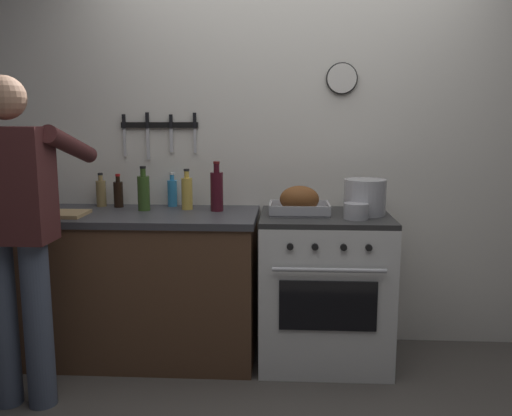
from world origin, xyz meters
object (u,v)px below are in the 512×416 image
at_px(saucepan, 356,211).
at_px(bottle_wine_red, 217,190).
at_px(bottle_cooking_oil, 187,193).
at_px(bottle_olive_oil, 144,192).
at_px(bottle_dish_soap, 172,192).
at_px(bottle_vinegar, 101,193).
at_px(roasting_pan, 299,202).
at_px(stove, 324,288).
at_px(person_cook, 15,222).
at_px(cutting_board, 55,214).
at_px(stock_pot, 365,197).
at_px(bottle_soy_sauce, 118,193).

distance_m(saucepan, bottle_wine_red, 0.85).
xyz_separation_m(bottle_cooking_oil, bottle_wine_red, (0.19, -0.05, 0.02)).
distance_m(bottle_cooking_oil, bottle_olive_oil, 0.26).
distance_m(bottle_dish_soap, bottle_vinegar, 0.46).
xyz_separation_m(roasting_pan, bottle_vinegar, (-1.26, 0.22, 0.01)).
bearing_deg(bottle_vinegar, stove, -8.89).
distance_m(person_cook, roasting_pan, 1.53).
bearing_deg(bottle_cooking_oil, person_cook, -134.24).
bearing_deg(stove, cutting_board, -175.61).
bearing_deg(bottle_vinegar, person_cook, -100.17).
bearing_deg(bottle_cooking_oil, bottle_wine_red, -14.83).
bearing_deg(bottle_olive_oil, roasting_pan, -4.96).
bearing_deg(saucepan, bottle_vinegar, 167.45).
height_order(person_cook, stock_pot, person_cook).
distance_m(bottle_olive_oil, bottle_vinegar, 0.34).
bearing_deg(roasting_pan, bottle_wine_red, 170.08).
xyz_separation_m(person_cook, bottle_soy_sauce, (0.27, 0.80, 0.04)).
distance_m(saucepan, bottle_dish_soap, 1.19).
bearing_deg(roasting_pan, bottle_cooking_oil, 168.70).
bearing_deg(bottle_soy_sauce, stove, -8.65).
xyz_separation_m(roasting_pan, bottle_cooking_oil, (-0.69, 0.14, 0.03)).
bearing_deg(roasting_pan, stove, -0.44).
xyz_separation_m(roasting_pan, bottle_dish_soap, (-0.81, 0.25, 0.02)).
distance_m(roasting_pan, cutting_board, 1.43).
distance_m(person_cook, bottle_cooking_oil, 1.03).
distance_m(person_cook, bottle_olive_oil, 0.83).
bearing_deg(stove, roasting_pan, 179.56).
bearing_deg(stock_pot, saucepan, -114.92).
bearing_deg(bottle_olive_oil, bottle_dish_soap, 49.74).
bearing_deg(cutting_board, bottle_soy_sauce, 48.69).
bearing_deg(person_cook, bottle_dish_soap, -45.16).
distance_m(person_cook, stock_pot, 1.90).
distance_m(bottle_wine_red, bottle_soy_sauce, 0.65).
bearing_deg(bottle_cooking_oil, bottle_olive_oil, -167.72).
xyz_separation_m(bottle_wine_red, bottle_soy_sauce, (-0.64, 0.11, -0.04)).
distance_m(cutting_board, bottle_dish_soap, 0.72).
bearing_deg(bottle_cooking_oil, bottle_soy_sauce, 172.68).
bearing_deg(bottle_vinegar, saucepan, -12.55).
relative_size(cutting_board, bottle_cooking_oil, 1.43).
relative_size(cutting_board, bottle_soy_sauce, 1.70).
bearing_deg(cutting_board, person_cook, -88.49).
xyz_separation_m(stock_pot, bottle_dish_soap, (-1.19, 0.24, -0.01)).
distance_m(stock_pot, bottle_vinegar, 1.66).
xyz_separation_m(stove, stock_pot, (0.23, 0.02, 0.55)).
bearing_deg(bottle_wine_red, bottle_cooking_oil, 165.17).
bearing_deg(person_cook, saucepan, -84.57).
bearing_deg(bottle_olive_oil, bottle_wine_red, 0.63).
bearing_deg(saucepan, person_cook, -164.80).
relative_size(person_cook, bottle_cooking_oil, 6.58).
xyz_separation_m(person_cook, bottle_wine_red, (0.91, 0.69, 0.07)).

